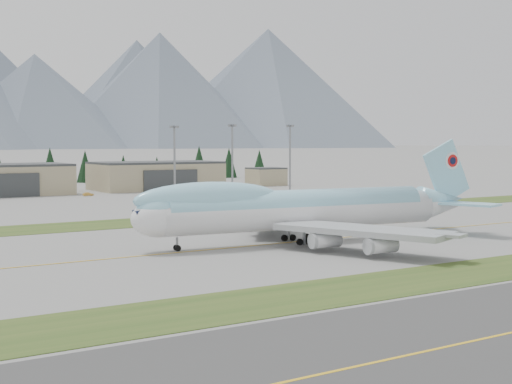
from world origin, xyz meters
TOP-DOWN VIEW (x-y plane):
  - ground at (0.00, 0.00)m, footprint 7000.00×7000.00m
  - grass_strip_near at (0.00, -38.00)m, footprint 400.00×14.00m
  - grass_strip_far at (0.00, 45.00)m, footprint 400.00×18.00m
  - taxiway_line_main at (0.00, 0.00)m, footprint 400.00×0.40m
  - boeing_747_freighter at (4.96, -1.08)m, footprint 71.92×61.50m
  - hangar_right at (45.00, 149.90)m, footprint 48.00×26.60m
  - control_shed at (95.00, 148.00)m, footprint 14.00×12.00m
  - floodlight_masts at (-10.81, 108.31)m, footprint 182.99×9.93m
  - service_vehicle_b at (10.57, 129.82)m, footprint 3.79×1.60m
  - service_vehicle_c at (65.90, 138.25)m, footprint 2.11×3.87m
  - conifer_belt at (8.79, 212.69)m, footprint 267.22×14.57m

SIDE VIEW (x-z plane):
  - ground at x=0.00m, z-range 0.00..0.00m
  - grass_strip_near at x=0.00m, z-range -0.04..0.04m
  - grass_strip_far at x=0.00m, z-range -0.04..0.04m
  - taxiway_line_main at x=0.00m, z-range -0.01..0.01m
  - service_vehicle_b at x=10.57m, z-range -0.61..0.61m
  - service_vehicle_c at x=65.90m, z-range -0.53..0.53m
  - control_shed at x=95.00m, z-range 0.00..7.60m
  - hangar_right at x=45.00m, z-range -0.01..10.79m
  - boeing_747_freighter at x=4.96m, z-range -3.22..15.67m
  - conifer_belt at x=8.79m, z-range -1.07..15.67m
  - floodlight_masts at x=-10.81m, z-range 4.05..28.70m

